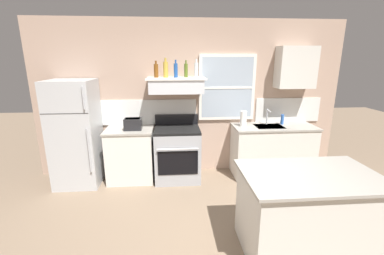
# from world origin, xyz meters

# --- Properties ---
(ground_plane) EXTENTS (16.00, 16.00, 0.00)m
(ground_plane) POSITION_xyz_m (0.00, 0.00, 0.00)
(ground_plane) COLOR #7A6651
(back_wall) EXTENTS (5.40, 0.11, 2.70)m
(back_wall) POSITION_xyz_m (0.03, 2.23, 1.35)
(back_wall) COLOR tan
(back_wall) RESTS_ON ground_plane
(refrigerator) EXTENTS (0.70, 0.72, 1.73)m
(refrigerator) POSITION_xyz_m (-1.90, 1.84, 0.87)
(refrigerator) COLOR #B7BABC
(refrigerator) RESTS_ON ground_plane
(counter_left_of_stove) EXTENTS (0.79, 0.63, 0.91)m
(counter_left_of_stove) POSITION_xyz_m (-1.05, 1.90, 0.46)
(counter_left_of_stove) COLOR silver
(counter_left_of_stove) RESTS_ON ground_plane
(toaster) EXTENTS (0.30, 0.20, 0.19)m
(toaster) POSITION_xyz_m (-0.97, 1.85, 1.01)
(toaster) COLOR black
(toaster) RESTS_ON counter_left_of_stove
(stove_range) EXTENTS (0.76, 0.69, 1.09)m
(stove_range) POSITION_xyz_m (-0.25, 1.86, 0.46)
(stove_range) COLOR #9EA0A5
(stove_range) RESTS_ON ground_plane
(range_hood_shelf) EXTENTS (0.96, 0.52, 0.24)m
(range_hood_shelf) POSITION_xyz_m (-0.25, 1.96, 1.62)
(range_hood_shelf) COLOR silver
(bottle_amber_wine) EXTENTS (0.07, 0.07, 0.27)m
(bottle_amber_wine) POSITION_xyz_m (-0.57, 2.00, 1.86)
(bottle_amber_wine) COLOR brown
(bottle_amber_wine) RESTS_ON range_hood_shelf
(bottle_champagne_gold_foil) EXTENTS (0.08, 0.08, 0.31)m
(bottle_champagne_gold_foil) POSITION_xyz_m (-0.42, 2.00, 1.88)
(bottle_champagne_gold_foil) COLOR #B29333
(bottle_champagne_gold_foil) RESTS_ON range_hood_shelf
(bottle_blue_liqueur) EXTENTS (0.07, 0.07, 0.28)m
(bottle_blue_liqueur) POSITION_xyz_m (-0.25, 1.98, 1.86)
(bottle_blue_liqueur) COLOR #1E478C
(bottle_blue_liqueur) RESTS_ON range_hood_shelf
(bottle_olive_oil_square) EXTENTS (0.06, 0.06, 0.28)m
(bottle_olive_oil_square) POSITION_xyz_m (-0.08, 2.01, 1.86)
(bottle_olive_oil_square) COLOR #4C601E
(bottle_olive_oil_square) RESTS_ON range_hood_shelf
(bottle_clear_tall) EXTENTS (0.06, 0.06, 0.30)m
(bottle_clear_tall) POSITION_xyz_m (0.08, 1.94, 1.87)
(bottle_clear_tall) COLOR silver
(bottle_clear_tall) RESTS_ON range_hood_shelf
(counter_right_with_sink) EXTENTS (1.43, 0.63, 0.91)m
(counter_right_with_sink) POSITION_xyz_m (1.45, 1.90, 0.46)
(counter_right_with_sink) COLOR silver
(counter_right_with_sink) RESTS_ON ground_plane
(sink_faucet) EXTENTS (0.03, 0.17, 0.28)m
(sink_faucet) POSITION_xyz_m (1.35, 2.00, 1.08)
(sink_faucet) COLOR silver
(sink_faucet) RESTS_ON counter_right_with_sink
(paper_towel_roll) EXTENTS (0.11, 0.11, 0.27)m
(paper_towel_roll) POSITION_xyz_m (0.89, 1.90, 1.04)
(paper_towel_roll) COLOR white
(paper_towel_roll) RESTS_ON counter_right_with_sink
(dish_soap_bottle) EXTENTS (0.06, 0.06, 0.18)m
(dish_soap_bottle) POSITION_xyz_m (1.63, 2.00, 1.00)
(dish_soap_bottle) COLOR blue
(dish_soap_bottle) RESTS_ON counter_right_with_sink
(kitchen_island) EXTENTS (1.40, 0.90, 0.91)m
(kitchen_island) POSITION_xyz_m (1.08, -0.01, 0.46)
(kitchen_island) COLOR silver
(kitchen_island) RESTS_ON ground_plane
(upper_cabinet_right) EXTENTS (0.64, 0.32, 0.70)m
(upper_cabinet_right) POSITION_xyz_m (1.80, 2.04, 1.90)
(upper_cabinet_right) COLOR silver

